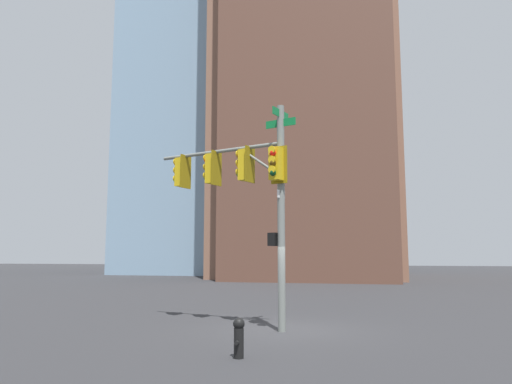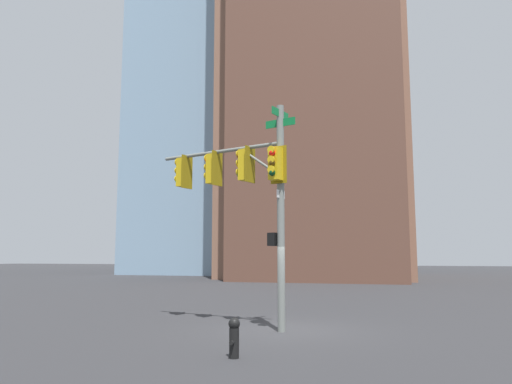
{
  "view_description": "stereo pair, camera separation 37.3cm",
  "coord_description": "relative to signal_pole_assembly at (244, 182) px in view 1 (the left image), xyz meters",
  "views": [
    {
      "loc": [
        14.99,
        3.08,
        2.24
      ],
      "look_at": [
        0.16,
        -0.86,
        4.23
      ],
      "focal_mm": 34.45,
      "sensor_mm": 36.0,
      "label": 1
    },
    {
      "loc": [
        14.89,
        3.44,
        2.24
      ],
      "look_at": [
        0.16,
        -0.86,
        4.23
      ],
      "focal_mm": 34.45,
      "sensor_mm": 36.0,
      "label": 2
    }
  ],
  "objects": [
    {
      "name": "ground_plane",
      "position": [
        -0.09,
        1.27,
        -4.57
      ],
      "size": [
        200.0,
        200.0,
        0.0
      ],
      "primitive_type": "plane",
      "color": "#2D2D30"
    },
    {
      "name": "signal_pole_assembly",
      "position": [
        0.0,
        0.0,
        0.0
      ],
      "size": [
        1.99,
        5.07,
        6.88
      ],
      "rotation": [
        0.0,
        0.0,
        4.43
      ],
      "color": "slate",
      "rests_on": "ground_plane"
    },
    {
      "name": "fire_hydrant",
      "position": [
        4.27,
        1.14,
        -4.1
      ],
      "size": [
        0.34,
        0.26,
        0.87
      ],
      "color": "black",
      "rests_on": "ground_plane"
    },
    {
      "name": "building_brick_nearside",
      "position": [
        -39.14,
        -3.1,
        23.88
      ],
      "size": [
        21.26,
        18.32,
        56.91
      ],
      "primitive_type": "cube",
      "color": "#845B47",
      "rests_on": "ground_plane"
    },
    {
      "name": "building_brick_midblock",
      "position": [
        -35.33,
        -2.22,
        16.91
      ],
      "size": [
        20.18,
        15.37,
        42.97
      ],
      "primitive_type": "cube",
      "color": "brown",
      "rests_on": "ground_plane"
    },
    {
      "name": "building_glass_tower",
      "position": [
        -50.35,
        -14.4,
        32.84
      ],
      "size": [
        28.47,
        25.95,
        74.83
      ],
      "primitive_type": "cube",
      "color": "#7A99B2",
      "rests_on": "ground_plane"
    }
  ]
}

